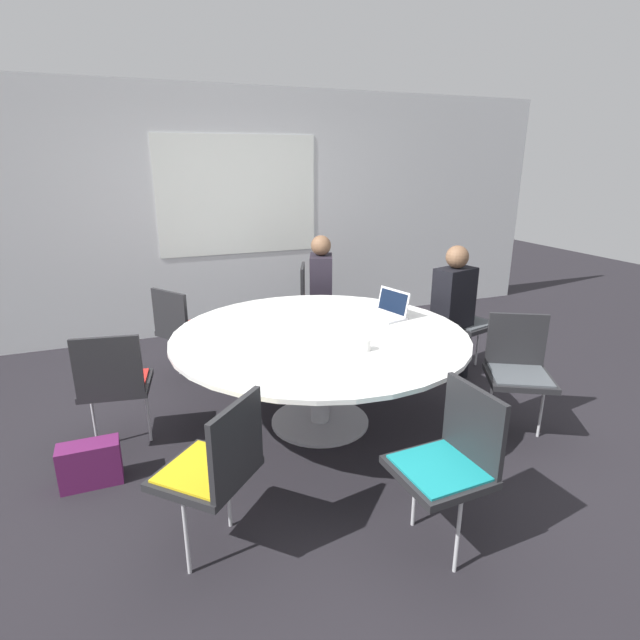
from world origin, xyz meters
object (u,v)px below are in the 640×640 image
object	(u,v)px
chair_1	(315,297)
chair_3	(114,380)
chair_5	(450,456)
laptop	(388,310)
person_1	(322,285)
chair_6	(518,365)
handbag	(90,464)
chair_0	(463,315)
chair_4	(216,463)
coffee_cup	(365,345)
person_0	(455,302)
chair_2	(183,326)

from	to	relation	value
chair_1	chair_3	world-z (taller)	same
chair_5	laptop	bearing A→B (deg)	-20.74
person_1	chair_6	bearing A→B (deg)	41.42
handbag	person_1	bearing A→B (deg)	35.78
chair_0	chair_4	size ratio (longest dim) A/B	1.00
chair_3	chair_5	world-z (taller)	same
handbag	chair_4	bearing A→B (deg)	-53.47
chair_4	coffee_cup	xyz separation A→B (m)	(1.11, 0.63, 0.24)
chair_1	chair_5	bearing A→B (deg)	13.60
chair_3	person_0	distance (m)	2.88
chair_1	laptop	distance (m)	1.48
chair_1	person_1	xyz separation A→B (m)	(-0.01, -0.25, 0.19)
chair_4	laptop	xyz separation A→B (m)	(1.62, 1.23, 0.26)
person_1	laptop	world-z (taller)	person_1
laptop	handbag	bearing A→B (deg)	-95.63
person_1	handbag	distance (m)	2.75
chair_4	person_0	size ratio (longest dim) A/B	0.71
chair_1	chair_4	world-z (taller)	same
laptop	person_1	bearing A→B (deg)	169.21
person_0	laptop	bearing A→B (deg)	-1.10
chair_1	chair_4	xyz separation A→B (m)	(-1.55, -2.69, 0.00)
chair_6	person_1	bearing A→B (deg)	-41.46
chair_5	chair_6	size ratio (longest dim) A/B	1.00
coffee_cup	chair_1	bearing A→B (deg)	78.08
chair_2	laptop	xyz separation A→B (m)	(1.51, -0.98, 0.26)
chair_0	chair_3	bearing A→B (deg)	-8.42
chair_6	laptop	xyz separation A→B (m)	(-0.63, 0.81, 0.26)
chair_2	chair_4	bearing A→B (deg)	-36.69
chair_2	person_0	xyz separation A→B (m)	(2.30, -0.79, 0.19)
chair_0	chair_2	bearing A→B (deg)	-29.18
chair_0	chair_3	xyz separation A→B (m)	(-3.08, -0.34, 0.00)
chair_0	chair_5	size ratio (longest dim) A/B	1.00
chair_2	person_1	world-z (taller)	person_1
chair_0	chair_6	bearing A→B (deg)	57.15
chair_1	chair_3	distance (m)	2.49
chair_6	laptop	distance (m)	1.06
chair_5	handbag	distance (m)	2.17
chair_3	person_1	distance (m)	2.34
chair_5	chair_6	distance (m)	1.39
chair_1	chair_2	distance (m)	1.51
laptop	coffee_cup	distance (m)	0.79
handbag	chair_1	bearing A→B (deg)	39.77
chair_3	person_1	world-z (taller)	person_1
chair_6	person_0	xyz separation A→B (m)	(0.16, 1.00, 0.19)
coffee_cup	person_0	bearing A→B (deg)	31.60
laptop	coffee_cup	xyz separation A→B (m)	(-0.51, -0.61, -0.01)
person_1	handbag	size ratio (longest dim) A/B	3.41
chair_3	chair_1	bearing A→B (deg)	45.43
chair_1	person_1	bearing A→B (deg)	19.11
chair_1	handbag	size ratio (longest dim) A/B	2.43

